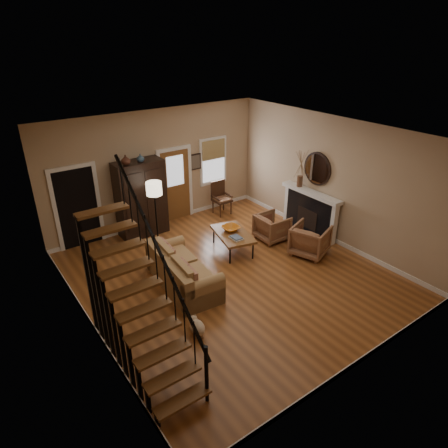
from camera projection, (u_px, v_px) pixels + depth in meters
room at (174, 196)px, 9.74m from camera, size 7.00×7.33×3.30m
staircase at (138, 284)px, 6.23m from camera, size 0.94×2.80×3.20m
fireplace at (311, 208)px, 11.01m from camera, size 0.33×1.95×2.30m
armoire at (141, 199)px, 10.80m from camera, size 1.30×0.60×2.10m
vase_a at (126, 160)px, 10.03m from camera, size 0.24×0.24×0.25m
vase_b at (140, 158)px, 10.25m from camera, size 0.20×0.20×0.21m
sofa at (183, 270)px, 8.81m from camera, size 1.09×2.20×0.79m
coffee_table at (233, 242)px, 10.28m from camera, size 1.07×1.47×0.51m
bowl at (231, 228)px, 10.28m from camera, size 0.45×0.45×0.11m
books at (236, 238)px, 9.87m from camera, size 0.24×0.33×0.06m
armchair_left at (310, 240)px, 10.06m from camera, size 1.11×1.09×0.79m
armchair_right at (272, 227)px, 10.79m from camera, size 0.81×0.79×0.72m
floor_lamp at (156, 214)px, 10.32m from camera, size 0.45×0.45×1.75m
side_chair at (222, 198)px, 12.23m from camera, size 0.54×0.54×1.02m
dog at (197, 328)px, 7.44m from camera, size 0.33×0.48×0.32m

